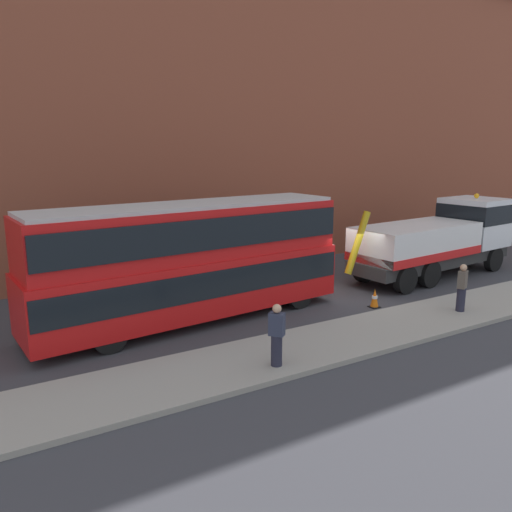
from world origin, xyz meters
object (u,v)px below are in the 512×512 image
(pedestrian_bystander, at_px, (462,288))
(traffic_cone_near_bus, at_px, (375,299))
(double_decker_bus, at_px, (191,257))
(pedestrian_onlooker, at_px, (277,336))
(recovery_tow_truck, at_px, (440,238))

(pedestrian_bystander, relative_size, traffic_cone_near_bus, 2.38)
(double_decker_bus, height_order, pedestrian_bystander, double_decker_bus)
(pedestrian_onlooker, bearing_deg, traffic_cone_near_bus, -14.12)
(double_decker_bus, relative_size, pedestrian_bystander, 6.54)
(double_decker_bus, height_order, traffic_cone_near_bus, double_decker_bus)
(recovery_tow_truck, xyz_separation_m, traffic_cone_near_bus, (-6.04, -2.16, -1.42))
(double_decker_bus, distance_m, traffic_cone_near_bus, 7.03)
(recovery_tow_truck, bearing_deg, pedestrian_bystander, -137.70)
(double_decker_bus, distance_m, pedestrian_onlooker, 5.00)
(pedestrian_onlooker, relative_size, pedestrian_bystander, 1.00)
(pedestrian_bystander, bearing_deg, pedestrian_onlooker, 69.36)
(double_decker_bus, distance_m, pedestrian_bystander, 9.56)
(pedestrian_bystander, bearing_deg, traffic_cone_near_bus, 18.13)
(pedestrian_onlooker, xyz_separation_m, pedestrian_bystander, (8.12, 0.51, 0.00))
(pedestrian_onlooker, xyz_separation_m, traffic_cone_near_bus, (6.12, 2.71, -0.64))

